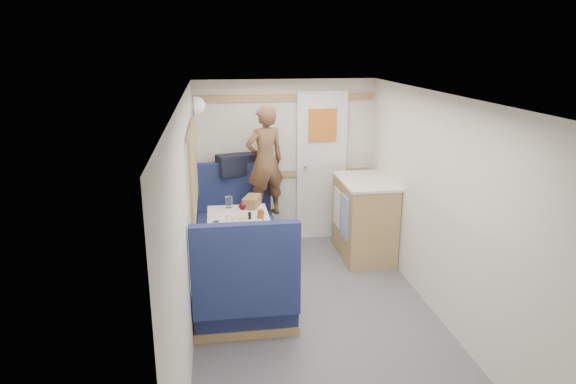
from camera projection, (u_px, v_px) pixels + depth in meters
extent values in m
plane|color=#515156|center=(322.00, 330.00, 4.47)|extent=(4.50, 4.50, 0.00)
plane|color=silver|center=(326.00, 99.00, 3.91)|extent=(4.50, 4.50, 0.00)
cube|color=silver|center=(285.00, 162.00, 6.33)|extent=(2.20, 0.02, 2.00)
cube|color=silver|center=(187.00, 229.00, 4.04)|extent=(0.02, 4.50, 2.00)
cube|color=silver|center=(451.00, 216.00, 4.34)|extent=(0.02, 4.50, 2.00)
cube|color=olive|center=(286.00, 174.00, 6.35)|extent=(2.15, 0.02, 0.08)
cube|color=olive|center=(285.00, 98.00, 6.09)|extent=(2.15, 0.02, 0.08)
cube|color=#A2A98F|center=(192.00, 169.00, 4.92)|extent=(0.04, 1.30, 0.72)
cube|color=white|center=(321.00, 166.00, 6.38)|extent=(0.62, 0.04, 1.86)
cube|color=orange|center=(323.00, 125.00, 6.21)|extent=(0.34, 0.03, 0.40)
cylinder|color=silver|center=(305.00, 166.00, 6.30)|extent=(0.04, 0.10, 0.04)
cube|color=white|center=(239.00, 220.00, 5.13)|extent=(0.62, 0.92, 0.04)
cylinder|color=silver|center=(240.00, 253.00, 5.23)|extent=(0.08, 0.08, 0.66)
cylinder|color=silver|center=(240.00, 283.00, 5.32)|extent=(0.36, 0.36, 0.03)
cube|color=#17204A|center=(236.00, 236.00, 6.03)|extent=(0.88, 0.50, 0.45)
cube|color=#17204A|center=(234.00, 195.00, 6.17)|extent=(0.88, 0.10, 0.80)
cube|color=olive|center=(237.00, 251.00, 6.08)|extent=(0.90, 0.52, 0.08)
cube|color=#17204A|center=(245.00, 301.00, 4.51)|extent=(0.88, 0.50, 0.45)
cube|color=#17204A|center=(246.00, 270.00, 4.12)|extent=(0.88, 0.10, 0.80)
cube|color=olive|center=(245.00, 320.00, 4.56)|extent=(0.90, 0.52, 0.08)
cube|color=olive|center=(233.00, 176.00, 6.15)|extent=(0.90, 0.14, 0.04)
sphere|color=white|center=(196.00, 106.00, 5.59)|extent=(0.20, 0.20, 0.20)
cube|color=olive|center=(364.00, 219.00, 5.93)|extent=(0.54, 0.90, 0.90)
cube|color=silver|center=(366.00, 181.00, 5.80)|extent=(0.56, 0.92, 0.03)
cube|color=#5972B2|center=(345.00, 217.00, 5.69)|extent=(0.01, 0.30, 0.48)
cube|color=silver|center=(337.00, 207.00, 6.03)|extent=(0.01, 0.28, 0.44)
imported|color=brown|center=(265.00, 161.00, 5.91)|extent=(0.55, 0.46, 1.29)
cube|color=black|center=(238.00, 164.00, 6.12)|extent=(0.54, 0.39, 0.24)
cube|color=white|center=(248.00, 221.00, 5.03)|extent=(0.31, 0.38, 0.02)
sphere|color=#D64B09|center=(261.00, 213.00, 5.12)|extent=(0.08, 0.08, 0.08)
cube|color=#F4E18D|center=(243.00, 218.00, 5.03)|extent=(0.10, 0.07, 0.03)
cylinder|color=white|center=(243.00, 218.00, 5.12)|extent=(0.06, 0.06, 0.01)
cylinder|color=white|center=(243.00, 214.00, 5.11)|extent=(0.01, 0.01, 0.10)
sphere|color=#4B0809|center=(242.00, 206.00, 5.08)|extent=(0.08, 0.08, 0.08)
cylinder|color=white|center=(216.00, 227.00, 4.76)|extent=(0.06, 0.06, 0.10)
cylinder|color=white|center=(229.00, 202.00, 5.46)|extent=(0.07, 0.07, 0.12)
cylinder|color=brown|center=(261.00, 215.00, 5.08)|extent=(0.07, 0.07, 0.10)
cylinder|color=black|center=(250.00, 217.00, 5.05)|extent=(0.03, 0.03, 0.09)
cylinder|color=white|center=(228.00, 219.00, 4.98)|extent=(0.04, 0.04, 0.09)
cube|color=brown|center=(252.00, 201.00, 5.49)|extent=(0.23, 0.30, 0.11)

